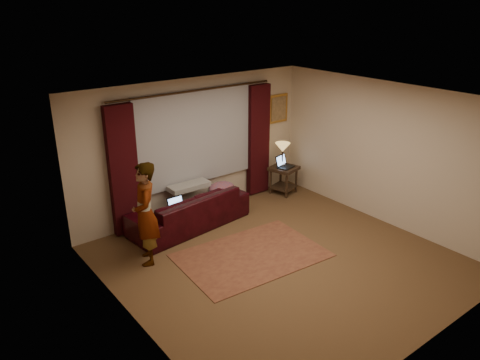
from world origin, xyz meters
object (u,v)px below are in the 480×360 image
laptop_sofa (179,205)px  tiffany_lamp (282,155)px  end_table (283,180)px  sofa (189,203)px  laptop_table (286,162)px  person (145,214)px

laptop_sofa → tiffany_lamp: bearing=6.3°
end_table → tiffany_lamp: (0.01, 0.07, 0.55)m
sofa → laptop_table: size_ratio=5.91×
laptop_sofa → end_table: 2.77m
laptop_sofa → tiffany_lamp: 2.78m
sofa → end_table: sofa is taller
sofa → person: bearing=22.6°
sofa → end_table: 2.44m
tiffany_lamp → laptop_table: size_ratio=1.33×
laptop_sofa → tiffany_lamp: (2.75, 0.34, 0.28)m
sofa → laptop_table: (2.44, 0.05, 0.27)m
sofa → laptop_sofa: sofa is taller
laptop_sofa → end_table: size_ratio=0.57×
laptop_sofa → laptop_table: 2.76m
laptop_sofa → laptop_table: laptop_table is taller
laptop_table → tiffany_lamp: bearing=73.0°
tiffany_lamp → laptop_table: bearing=-90.7°
laptop_sofa → person: bearing=-151.7°
end_table → tiffany_lamp: tiffany_lamp is taller
end_table → tiffany_lamp: size_ratio=1.18×
laptop_sofa → laptop_table: (2.75, 0.22, 0.15)m
end_table → person: person is taller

